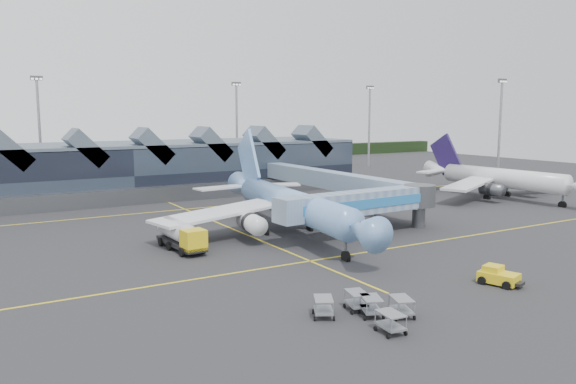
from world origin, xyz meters
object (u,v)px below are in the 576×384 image
fuel_truck (180,234)px  pushback_tug (498,276)px  main_airliner (288,203)px  jet_bridge (371,203)px  regional_jet (498,178)px

fuel_truck → pushback_tug: bearing=-57.1°
main_airliner → fuel_truck: (-14.67, -1.46, -2.04)m
main_airliner → jet_bridge: bearing=-31.3°
pushback_tug → jet_bridge: bearing=64.3°
jet_bridge → pushback_tug: 21.98m
main_airliner → pushback_tug: 28.49m
pushback_tug → main_airliner: bearing=82.4°
jet_bridge → pushback_tug: jet_bridge is taller
main_airliner → pushback_tug: size_ratio=10.09×
jet_bridge → fuel_truck: size_ratio=2.54×
regional_jet → pushback_tug: bearing=-143.8°
main_airliner → jet_bridge: size_ratio=1.68×
jet_bridge → fuel_truck: (-22.65, 4.91, -2.26)m
regional_jet → fuel_truck: regional_jet is taller
fuel_truck → jet_bridge: bearing=-15.9°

